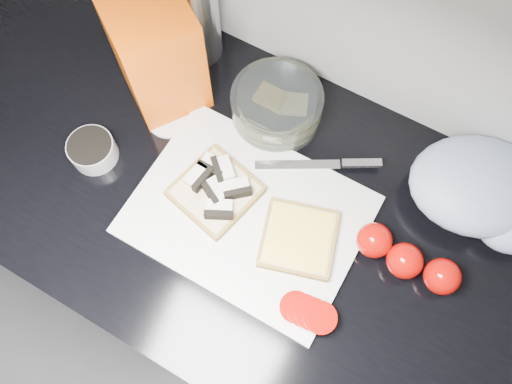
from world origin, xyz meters
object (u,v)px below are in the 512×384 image
at_px(cutting_board, 248,215).
at_px(glass_bowl, 277,106).
at_px(bread_bag, 158,55).
at_px(steel_canister, 195,13).

xyz_separation_m(cutting_board, glass_bowl, (-0.06, 0.21, 0.03)).
xyz_separation_m(glass_bowl, bread_bag, (-0.21, -0.06, 0.08)).
relative_size(cutting_board, bread_bag, 1.76).
height_order(glass_bowl, bread_bag, bread_bag).
bearing_deg(glass_bowl, bread_bag, -165.39).
xyz_separation_m(bread_bag, steel_canister, (0.00, 0.12, -0.01)).
distance_m(cutting_board, steel_canister, 0.39).
height_order(bread_bag, steel_canister, bread_bag).
bearing_deg(steel_canister, cutting_board, -45.11).
height_order(glass_bowl, steel_canister, steel_canister).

